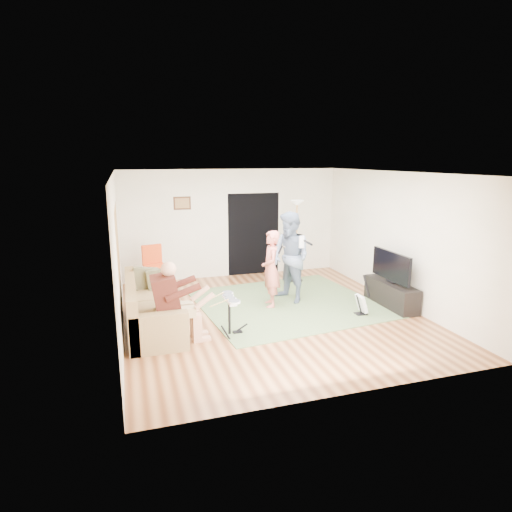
{
  "coord_description": "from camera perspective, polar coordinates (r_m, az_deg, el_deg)",
  "views": [
    {
      "loc": [
        -2.6,
        -7.38,
        2.96
      ],
      "look_at": [
        -0.22,
        0.3,
        1.11
      ],
      "focal_mm": 30.0,
      "sensor_mm": 36.0,
      "label": 1
    }
  ],
  "objects": [
    {
      "name": "drummer",
      "position": [
        7.16,
        -10.43,
        -7.15
      ],
      "size": [
        0.88,
        0.49,
        1.36
      ],
      "color": "#4B1C15",
      "rests_on": "sofa"
    },
    {
      "name": "singer",
      "position": [
        8.6,
        1.99,
        -1.76
      ],
      "size": [
        0.47,
        0.62,
        1.56
      ],
      "primitive_type": "imported",
      "rotation": [
        0.0,
        0.0,
        -1.74
      ],
      "color": "#D8695E",
      "rests_on": "floor"
    },
    {
      "name": "dining_chair",
      "position": [
        9.79,
        -13.2,
        -2.68
      ],
      "size": [
        0.56,
        0.58,
        1.08
      ],
      "rotation": [
        0.0,
        0.0,
        0.25
      ],
      "color": "tan",
      "rests_on": "floor"
    },
    {
      "name": "ceiling",
      "position": [
        7.83,
        2.22,
        11.02
      ],
      "size": [
        6.0,
        6.0,
        0.0
      ],
      "primitive_type": "plane",
      "rotation": [
        3.14,
        0.0,
        0.0
      ],
      "color": "white",
      "rests_on": "walls"
    },
    {
      "name": "television",
      "position": [
        8.99,
        17.58,
        -1.27
      ],
      "size": [
        0.06,
        1.21,
        0.58
      ],
      "primitive_type": "cube",
      "color": "black",
      "rests_on": "tv_cabinet"
    },
    {
      "name": "sofa",
      "position": [
        7.82,
        -14.09,
        -7.38
      ],
      "size": [
        0.92,
        2.23,
        0.9
      ],
      "color": "olive",
      "rests_on": "floor"
    },
    {
      "name": "guitarist",
      "position": [
        8.89,
        4.58,
        -0.21
      ],
      "size": [
        0.99,
        1.11,
        1.89
      ],
      "primitive_type": "imported",
      "rotation": [
        0.0,
        0.0,
        -1.21
      ],
      "color": "slate",
      "rests_on": "floor"
    },
    {
      "name": "walls",
      "position": [
        7.99,
        2.14,
        1.29
      ],
      "size": [
        5.5,
        6.0,
        2.7
      ],
      "primitive_type": null,
      "color": "silver",
      "rests_on": "floor"
    },
    {
      "name": "picture_frame",
      "position": [
        10.51,
        -9.82,
        6.95
      ],
      "size": [
        0.42,
        0.03,
        0.32
      ],
      "primitive_type": "cube",
      "color": "#3F2314",
      "rests_on": "walls"
    },
    {
      "name": "floor",
      "position": [
        8.37,
        2.06,
        -7.8
      ],
      "size": [
        6.0,
        6.0,
        0.0
      ],
      "primitive_type": "plane",
      "color": "brown",
      "rests_on": "ground"
    },
    {
      "name": "window_blinds",
      "position": [
        7.71,
        -18.0,
        1.76
      ],
      "size": [
        0.0,
        2.05,
        2.05
      ],
      "primitive_type": "plane",
      "rotation": [
        1.57,
        0.0,
        1.57
      ],
      "color": "olive",
      "rests_on": "walls"
    },
    {
      "name": "guitar_held",
      "position": [
        8.89,
        5.82,
        2.02
      ],
      "size": [
        0.16,
        0.61,
        0.26
      ],
      "primitive_type": null,
      "rotation": [
        0.0,
        0.0,
        -0.07
      ],
      "color": "white",
      "rests_on": "guitarist"
    },
    {
      "name": "tv_cabinet",
      "position": [
        9.17,
        17.58,
        -4.88
      ],
      "size": [
        0.4,
        1.4,
        0.5
      ],
      "primitive_type": "cube",
      "color": "black",
      "rests_on": "floor"
    },
    {
      "name": "doorway",
      "position": [
        11.0,
        -0.31,
        2.93
      ],
      "size": [
        2.1,
        0.0,
        2.1
      ],
      "primitive_type": "plane",
      "rotation": [
        1.57,
        0.0,
        0.0
      ],
      "color": "black",
      "rests_on": "walls"
    },
    {
      "name": "area_rug",
      "position": [
        8.98,
        4.19,
        -6.29
      ],
      "size": [
        3.81,
        3.63,
        0.02
      ],
      "primitive_type": "cube",
      "rotation": [
        0.0,
        0.0,
        0.1
      ],
      "color": "#526A41",
      "rests_on": "floor"
    },
    {
      "name": "torchiere_lamp",
      "position": [
        10.31,
        5.43,
        3.95
      ],
      "size": [
        0.36,
        0.36,
        1.99
      ],
      "color": "black",
      "rests_on": "floor"
    },
    {
      "name": "guitar_spare",
      "position": [
        8.52,
        13.91,
        -6.16
      ],
      "size": [
        0.29,
        0.26,
        0.8
      ],
      "color": "black",
      "rests_on": "floor"
    },
    {
      "name": "microphone",
      "position": [
        8.58,
        3.28,
        0.84
      ],
      "size": [
        0.06,
        0.06,
        0.24
      ],
      "primitive_type": null,
      "color": "black",
      "rests_on": "singer"
    },
    {
      "name": "drum_kit",
      "position": [
        7.37,
        -3.56,
        -8.2
      ],
      "size": [
        0.38,
        0.68,
        0.7
      ],
      "color": "black",
      "rests_on": "floor"
    }
  ]
}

